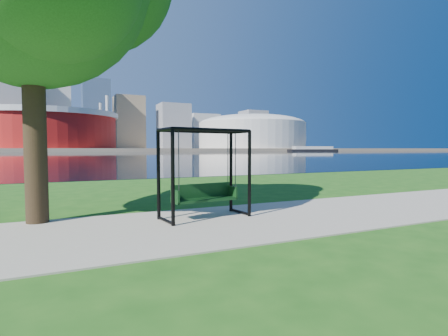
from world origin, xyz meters
TOP-DOWN VIEW (x-y plane):
  - ground at (0.00, 0.00)m, footprint 900.00×900.00m
  - path at (0.00, -0.50)m, footprint 120.00×4.00m
  - river at (0.00, 102.00)m, footprint 900.00×180.00m
  - far_bank at (0.00, 306.00)m, footprint 900.00×228.00m
  - stadium at (-10.00, 235.00)m, footprint 83.00×83.00m
  - arena at (135.00, 235.00)m, footprint 84.00×84.00m
  - skyline at (-4.27, 319.39)m, footprint 392.00×66.00m
  - swing at (-0.60, 0.16)m, footprint 2.24×1.18m
  - barge at (152.06, 181.72)m, footprint 34.50×16.73m

SIDE VIEW (x-z plane):
  - ground at x=0.00m, z-range 0.00..0.00m
  - river at x=0.00m, z-range 0.00..0.02m
  - path at x=0.00m, z-range 0.00..0.03m
  - far_bank at x=0.00m, z-range 0.00..2.00m
  - swing at x=-0.60m, z-range -0.04..2.16m
  - barge at x=152.06m, z-range -0.16..3.18m
  - stadium at x=-10.00m, z-range -1.77..30.23m
  - arena at x=135.00m, z-range 2.59..29.15m
  - skyline at x=-4.27m, z-range -12.36..84.14m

